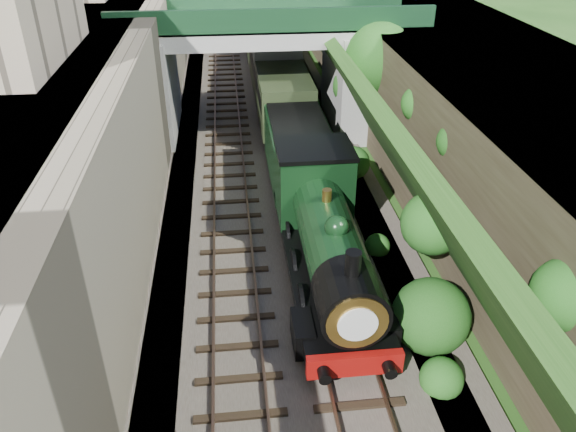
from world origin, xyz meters
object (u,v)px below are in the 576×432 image
at_px(locomotive, 326,239).
at_px(road_bridge, 277,59).
at_px(tree, 381,61).
at_px(tender, 299,157).

bearing_deg(locomotive, road_bridge, 90.98).
relative_size(tree, tender, 1.10).
bearing_deg(road_bridge, locomotive, -89.02).
bearing_deg(locomotive, tree, 68.30).
height_order(road_bridge, tree, road_bridge).
xyz_separation_m(locomotive, tender, (-0.00, 7.36, -0.27)).
xyz_separation_m(road_bridge, tree, (4.97, -3.11, 0.57)).
distance_m(locomotive, tender, 7.37).
xyz_separation_m(tree, locomotive, (-4.71, -11.84, -2.75)).
bearing_deg(road_bridge, tender, -88.07).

